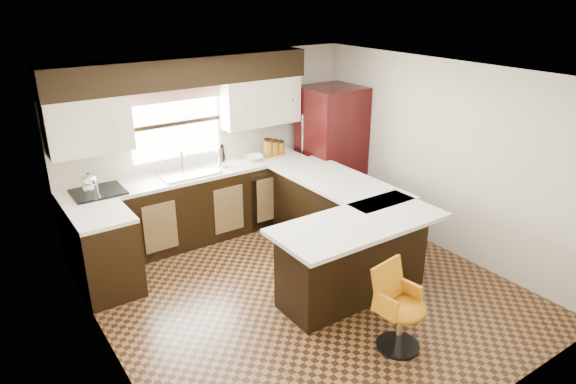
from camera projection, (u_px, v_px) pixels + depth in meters
floor at (305, 291)px, 5.79m from camera, size 4.40×4.40×0.00m
ceiling at (309, 76)px, 4.89m from camera, size 4.40×4.40×0.00m
wall_back at (212, 143)px, 7.02m from camera, size 4.40×0.00×4.40m
wall_front at (490, 287)px, 3.66m from camera, size 4.40×0.00×4.40m
wall_left at (103, 246)px, 4.24m from camera, size 0.00×4.40×4.40m
wall_right at (441, 157)px, 6.44m from camera, size 0.00×4.40×4.40m
base_cab_back at (194, 208)px, 6.84m from camera, size 3.30×0.60×0.90m
base_cab_left at (107, 255)px, 5.63m from camera, size 0.60×0.70×0.90m
counter_back at (192, 174)px, 6.66m from camera, size 3.30×0.60×0.04m
counter_left at (101, 216)px, 5.46m from camera, size 0.60×0.70×0.04m
soffit at (184, 72)px, 6.30m from camera, size 3.40×0.35×0.36m
upper_cab_left at (88, 125)px, 5.85m from camera, size 0.94×0.35×0.64m
upper_cab_right at (260, 102)px, 7.05m from camera, size 1.14×0.35×0.64m
window_pane at (176, 123)px, 6.62m from camera, size 1.20×0.02×0.90m
valance at (175, 94)px, 6.44m from camera, size 1.30×0.06×0.18m
sink at (189, 173)px, 6.61m from camera, size 0.75×0.45×0.03m
dishwasher at (269, 200)px, 7.15m from camera, size 0.58×0.03×0.78m
cooktop at (98, 192)px, 6.00m from camera, size 0.58×0.50×0.02m
peninsula_long at (334, 217)px, 6.57m from camera, size 0.60×1.95×0.90m
peninsula_return at (353, 259)px, 5.55m from camera, size 1.65×0.60×0.90m
counter_pen_long at (338, 182)px, 6.42m from camera, size 0.84×1.95×0.04m
counter_pen_return at (359, 223)px, 5.29m from camera, size 1.89×0.84×0.04m
refrigerator at (331, 150)px, 7.60m from camera, size 0.80×0.77×1.87m
bar_chair at (401, 310)px, 4.73m from camera, size 0.51×0.51×0.84m
kettle at (89, 183)px, 5.91m from camera, size 0.18×0.18×0.24m
percolator at (222, 157)px, 6.83m from camera, size 0.14×0.14×0.28m
mixing_bowl at (254, 158)px, 7.13m from camera, size 0.32×0.32×0.06m
canister_large at (268, 149)px, 7.25m from camera, size 0.13×0.13×0.23m
canister_med at (274, 149)px, 7.30m from camera, size 0.14×0.14×0.20m
canister_small at (280, 148)px, 7.37m from camera, size 0.12×0.12×0.18m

